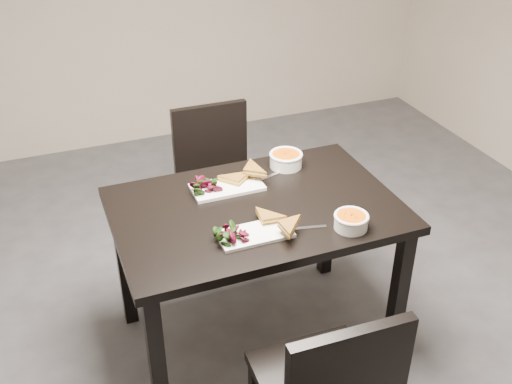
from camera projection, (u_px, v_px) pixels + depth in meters
ground at (232, 366)px, 2.77m from camera, size 5.00×5.00×0.00m
table at (256, 225)px, 2.60m from camera, size 1.20×0.80×0.75m
chair_far at (217, 174)px, 3.33m from camera, size 0.42×0.42×0.85m
plate_near at (255, 234)px, 2.36m from camera, size 0.29×0.15×0.01m
sandwich_near at (269, 222)px, 2.38m from camera, size 0.16×0.12×0.05m
salad_near at (230, 234)px, 2.32m from camera, size 0.09×0.08×0.04m
soup_bowl_near at (351, 220)px, 2.39m from camera, size 0.14×0.14×0.06m
cutlery_near at (305, 228)px, 2.41m from camera, size 0.18×0.05×0.00m
plate_far at (227, 187)px, 2.67m from camera, size 0.32×0.16×0.02m
sandwich_far at (242, 180)px, 2.66m from camera, size 0.20×0.19×0.05m
salad_far at (205, 186)px, 2.62m from camera, size 0.10×0.09×0.04m
soup_bowl_far at (286, 159)px, 2.83m from camera, size 0.16×0.16×0.07m
cutlery_far at (272, 175)px, 2.77m from camera, size 0.18×0.07×0.00m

